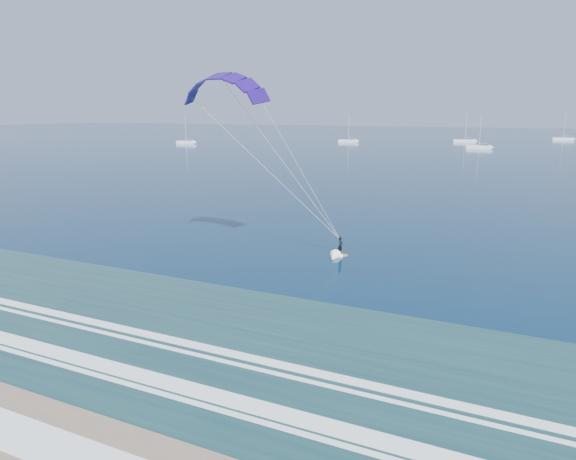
% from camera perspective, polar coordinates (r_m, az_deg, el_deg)
% --- Properties ---
extents(kitesurfer_rig, '(14.18, 9.12, 17.26)m').
position_cam_1_polar(kitesurfer_rig, '(44.49, -0.66, 7.68)').
color(kitesurfer_rig, orange).
rests_on(kitesurfer_rig, ground).
extents(sailboat_0, '(8.42, 2.40, 11.49)m').
position_cam_1_polar(sailboat_0, '(218.06, -11.25, 9.55)').
color(sailboat_0, white).
rests_on(sailboat_0, ground).
extents(sailboat_1, '(8.32, 2.40, 11.48)m').
position_cam_1_polar(sailboat_1, '(224.78, 6.72, 9.81)').
color(sailboat_1, white).
rests_on(sailboat_1, ground).
extents(sailboat_2, '(9.04, 2.40, 12.14)m').
position_cam_1_polar(sailboat_2, '(236.74, 19.05, 9.36)').
color(sailboat_2, white).
rests_on(sailboat_2, ground).
extents(sailboat_3, '(8.38, 2.40, 11.68)m').
position_cam_1_polar(sailboat_3, '(196.91, 20.45, 8.64)').
color(sailboat_3, white).
rests_on(sailboat_3, ground).
extents(sailboat_4, '(8.70, 2.40, 11.83)m').
position_cam_1_polar(sailboat_4, '(272.37, 28.26, 8.92)').
color(sailboat_4, white).
rests_on(sailboat_4, ground).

